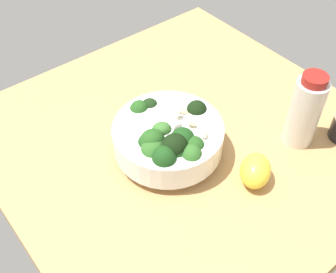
{
  "coord_description": "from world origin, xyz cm",
  "views": [
    {
      "loc": [
        34.93,
        38.61,
        53.64
      ],
      "look_at": [
        5.05,
        1.59,
        4.0
      ],
      "focal_mm": 44.16,
      "sensor_mm": 36.0,
      "label": 1
    }
  ],
  "objects": [
    {
      "name": "ground_plane",
      "position": [
        0.0,
        0.0,
        -1.96
      ],
      "size": [
        64.82,
        64.82,
        3.93
      ],
      "primitive_type": "cube",
      "color": "tan"
    },
    {
      "name": "bowl_of_broccoli",
      "position": [
        5.41,
        2.1,
        4.36
      ],
      "size": [
        18.41,
        18.55,
        9.74
      ],
      "color": "white",
      "rests_on": "ground_plane"
    },
    {
      "name": "lemon_wedge",
      "position": [
        -1.97,
        15.07,
        2.46
      ],
      "size": [
        8.06,
        7.7,
        4.93
      ],
      "primitive_type": "ellipsoid",
      "rotation": [
        0.0,
        0.0,
        0.63
      ],
      "color": "yellow",
      "rests_on": "ground_plane"
    },
    {
      "name": "bottle_short",
      "position": [
        -14.85,
        13.43,
        6.79
      ],
      "size": [
        5.33,
        5.33,
        14.12
      ],
      "color": "beige",
      "rests_on": "ground_plane"
    }
  ]
}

